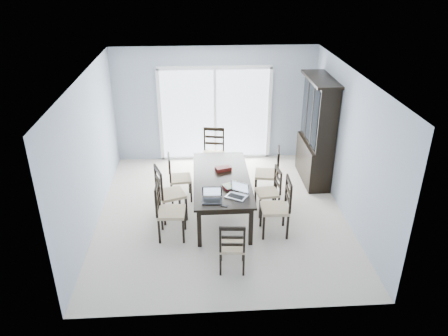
# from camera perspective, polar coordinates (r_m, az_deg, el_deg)

# --- Properties ---
(floor) EXTENTS (5.00, 5.00, 0.00)m
(floor) POSITION_cam_1_polar(r_m,az_deg,el_deg) (8.18, -0.32, -5.89)
(floor) COLOR beige
(floor) RESTS_ON ground
(ceiling) EXTENTS (5.00, 5.00, 0.00)m
(ceiling) POSITION_cam_1_polar(r_m,az_deg,el_deg) (7.15, -0.37, 12.07)
(ceiling) COLOR white
(ceiling) RESTS_ON back_wall
(back_wall) EXTENTS (4.50, 0.02, 2.60)m
(back_wall) POSITION_cam_1_polar(r_m,az_deg,el_deg) (9.91, -1.19, 8.28)
(back_wall) COLOR #97A3B5
(back_wall) RESTS_ON floor
(wall_left) EXTENTS (0.02, 5.00, 2.60)m
(wall_left) POSITION_cam_1_polar(r_m,az_deg,el_deg) (7.78, -17.12, 1.95)
(wall_left) COLOR #97A3B5
(wall_left) RESTS_ON floor
(wall_right) EXTENTS (0.02, 5.00, 2.60)m
(wall_right) POSITION_cam_1_polar(r_m,az_deg,el_deg) (8.01, 15.96, 2.79)
(wall_right) COLOR #97A3B5
(wall_right) RESTS_ON floor
(balcony) EXTENTS (4.50, 2.00, 0.10)m
(balcony) POSITION_cam_1_polar(r_m,az_deg,el_deg) (11.32, -1.36, 3.32)
(balcony) COLOR gray
(balcony) RESTS_ON ground
(railing) EXTENTS (4.50, 0.06, 1.10)m
(railing) POSITION_cam_1_polar(r_m,az_deg,el_deg) (12.04, -1.59, 7.80)
(railing) COLOR #99999E
(railing) RESTS_ON balcony
(dining_table) EXTENTS (1.00, 2.20, 0.75)m
(dining_table) POSITION_cam_1_polar(r_m,az_deg,el_deg) (7.84, -0.33, -1.72)
(dining_table) COLOR black
(dining_table) RESTS_ON floor
(china_hutch) EXTENTS (0.50, 1.38, 2.20)m
(china_hutch) POSITION_cam_1_polar(r_m,az_deg,el_deg) (9.13, 12.02, 4.58)
(china_hutch) COLOR black
(china_hutch) RESTS_ON floor
(sliding_door) EXTENTS (2.52, 0.05, 2.18)m
(sliding_door) POSITION_cam_1_polar(r_m,az_deg,el_deg) (9.95, -1.17, 7.08)
(sliding_door) COLOR silver
(sliding_door) RESTS_ON floor
(chair_left_near) EXTENTS (0.47, 0.46, 1.17)m
(chair_left_near) POSITION_cam_1_polar(r_m,az_deg,el_deg) (7.29, -7.71, -4.80)
(chair_left_near) COLOR black
(chair_left_near) RESTS_ON floor
(chair_left_mid) EXTENTS (0.58, 0.57, 1.19)m
(chair_left_mid) POSITION_cam_1_polar(r_m,az_deg,el_deg) (7.78, -7.66, -2.59)
(chair_left_mid) COLOR black
(chair_left_mid) RESTS_ON floor
(chair_left_far) EXTENTS (0.45, 0.44, 1.08)m
(chair_left_far) POSITION_cam_1_polar(r_m,az_deg,el_deg) (8.42, -6.38, -0.62)
(chair_left_far) COLOR black
(chair_left_far) RESTS_ON floor
(chair_right_near) EXTENTS (0.47, 0.46, 1.18)m
(chair_right_near) POSITION_cam_1_polar(r_m,az_deg,el_deg) (7.38, 7.46, -4.29)
(chair_right_near) COLOR black
(chair_right_near) RESTS_ON floor
(chair_right_mid) EXTENTS (0.44, 0.43, 1.03)m
(chair_right_mid) POSITION_cam_1_polar(r_m,az_deg,el_deg) (8.00, 6.32, -2.35)
(chair_right_mid) COLOR black
(chair_right_mid) RESTS_ON floor
(chair_right_far) EXTENTS (0.52, 0.51, 1.17)m
(chair_right_far) POSITION_cam_1_polar(r_m,az_deg,el_deg) (8.51, 6.28, 0.04)
(chair_right_far) COLOR black
(chair_right_far) RESTS_ON floor
(chair_end_near) EXTENTS (0.41, 0.42, 1.01)m
(chair_end_near) POSITION_cam_1_polar(r_m,az_deg,el_deg) (6.50, 1.08, -9.69)
(chair_end_near) COLOR black
(chair_end_near) RESTS_ON floor
(chair_end_far) EXTENTS (0.53, 0.54, 1.20)m
(chair_end_far) POSITION_cam_1_polar(r_m,az_deg,el_deg) (9.33, -1.40, 2.75)
(chair_end_far) COLOR black
(chair_end_far) RESTS_ON floor
(laptop_dark) EXTENTS (0.33, 0.24, 0.22)m
(laptop_dark) POSITION_cam_1_polar(r_m,az_deg,el_deg) (7.03, -1.58, -4.05)
(laptop_dark) COLOR black
(laptop_dark) RESTS_ON dining_table
(laptop_silver) EXTENTS (0.40, 0.37, 0.23)m
(laptop_silver) POSITION_cam_1_polar(r_m,az_deg,el_deg) (7.16, 1.64, -3.42)
(laptop_silver) COLOR #B9B9BB
(laptop_silver) RESTS_ON dining_table
(book_stack) EXTENTS (0.35, 0.32, 0.05)m
(book_stack) POSITION_cam_1_polar(r_m,az_deg,el_deg) (7.47, 0.95, -2.37)
(book_stack) COLOR maroon
(book_stack) RESTS_ON dining_table
(cell_phone) EXTENTS (0.12, 0.08, 0.01)m
(cell_phone) POSITION_cam_1_polar(r_m,az_deg,el_deg) (6.93, 0.05, -4.97)
(cell_phone) COLOR black
(cell_phone) RESTS_ON dining_table
(game_box) EXTENTS (0.31, 0.22, 0.07)m
(game_box) POSITION_cam_1_polar(r_m,az_deg,el_deg) (8.03, -0.10, -0.11)
(game_box) COLOR #4D130F
(game_box) RESTS_ON dining_table
(hot_tub) EXTENTS (2.01, 1.86, 0.90)m
(hot_tub) POSITION_cam_1_polar(r_m,az_deg,el_deg) (11.29, -4.68, 5.92)
(hot_tub) COLOR maroon
(hot_tub) RESTS_ON balcony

